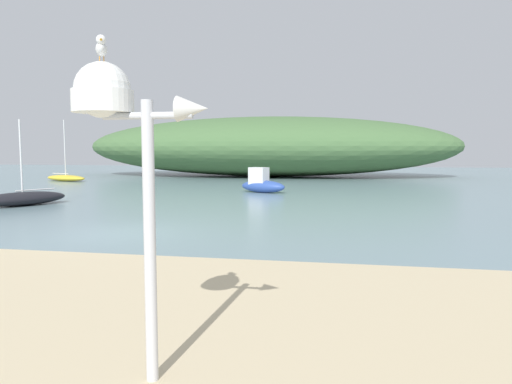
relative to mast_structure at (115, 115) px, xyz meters
name	(u,v)px	position (x,y,z in m)	size (l,w,h in m)	color
ground_plane	(122,233)	(-4.39, 8.83, -2.87)	(120.00, 120.00, 0.00)	gray
distant_hill	(267,147)	(-5.05, 40.95, 0.00)	(36.26, 13.87, 5.74)	#476B3D
mast_structure	(115,115)	(0.00, 0.00, 0.00)	(1.37, 0.60, 3.19)	silver
seagull_on_radar	(101,47)	(-0.12, -0.01, 0.65)	(0.21, 0.32, 0.23)	orange
motorboat_inner_mooring	(262,183)	(-2.52, 23.19, -2.33)	(3.08, 1.99, 1.50)	#2D4C9E
sailboat_east_reach	(66,178)	(-20.09, 30.54, -2.60)	(4.36, 2.49, 4.98)	gold
sailboat_mid_channel	(23,198)	(-12.19, 14.73, -2.55)	(3.19, 4.19, 3.92)	black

